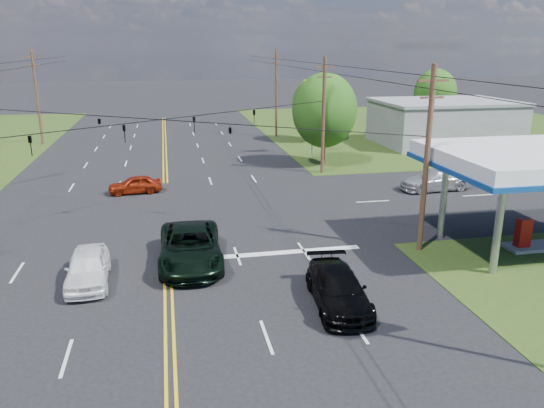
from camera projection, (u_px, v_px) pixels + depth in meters
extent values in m
plane|color=black|center=(166.00, 214.00, 33.88)|extent=(280.00, 280.00, 0.00)
cube|color=#294014|center=(432.00, 127.00, 70.51)|extent=(46.00, 48.00, 0.03)
cube|color=silver|center=(266.00, 254.00, 27.30)|extent=(10.00, 0.50, 0.02)
cube|color=slate|center=(444.00, 123.00, 57.67)|extent=(14.00, 10.00, 4.40)
cylinder|color=#A5A5AA|center=(498.00, 227.00, 24.28)|extent=(0.36, 0.36, 4.65)
cylinder|color=#A5A5AA|center=(444.00, 198.00, 28.98)|extent=(0.36, 0.36, 4.65)
cube|color=slate|center=(541.00, 246.00, 28.11)|extent=(4.00, 1.40, 0.20)
cube|color=maroon|center=(523.00, 233.00, 27.64)|extent=(0.70, 0.50, 1.50)
cylinder|color=#412B1B|center=(426.00, 161.00, 26.50)|extent=(0.28, 0.28, 9.50)
cube|color=#412B1B|center=(433.00, 81.00, 25.37)|extent=(1.60, 0.12, 0.12)
cube|color=#412B1B|center=(432.00, 98.00, 25.60)|extent=(1.20, 0.10, 0.10)
cylinder|color=#412B1B|center=(323.00, 116.00, 43.42)|extent=(0.28, 0.28, 9.50)
cube|color=#412B1B|center=(325.00, 67.00, 42.29)|extent=(1.60, 0.12, 0.12)
cube|color=#412B1B|center=(324.00, 77.00, 42.52)|extent=(1.20, 0.10, 0.10)
cylinder|color=#412B1B|center=(37.00, 98.00, 56.32)|extent=(0.28, 0.28, 10.00)
cube|color=#412B1B|center=(32.00, 57.00, 55.12)|extent=(1.60, 0.12, 0.12)
cube|color=#412B1B|center=(33.00, 65.00, 55.35)|extent=(1.20, 0.10, 0.10)
cylinder|color=#412B1B|center=(276.00, 94.00, 61.20)|extent=(0.28, 0.28, 10.00)
cube|color=#412B1B|center=(276.00, 56.00, 60.00)|extent=(1.60, 0.12, 0.12)
cube|color=#412B1B|center=(276.00, 63.00, 60.23)|extent=(1.20, 0.10, 0.10)
imported|color=black|center=(31.00, 146.00, 26.88)|extent=(0.17, 0.21, 1.05)
imported|color=black|center=(125.00, 134.00, 30.59)|extent=(0.17, 0.21, 1.05)
imported|color=black|center=(194.00, 125.00, 34.07)|extent=(0.17, 0.21, 1.05)
imported|color=black|center=(254.00, 117.00, 37.78)|extent=(0.17, 0.21, 1.05)
imported|color=black|center=(99.00, 120.00, 34.06)|extent=(1.24, 0.26, 0.50)
imported|color=black|center=(230.00, 129.00, 30.44)|extent=(1.24, 0.26, 0.50)
cylinder|color=black|center=(378.00, 70.00, 31.89)|extent=(0.04, 100.00, 0.04)
cylinder|color=black|center=(377.00, 80.00, 32.06)|extent=(0.04, 100.00, 0.04)
cylinder|color=#412B1B|center=(324.00, 147.00, 47.31)|extent=(0.36, 0.36, 3.30)
ellipsoid|color=#214D14|center=(325.00, 110.00, 46.39)|extent=(5.70, 5.70, 6.60)
cylinder|color=#412B1B|center=(314.00, 129.00, 59.12)|extent=(0.36, 0.36, 2.86)
ellipsoid|color=#214D14|center=(315.00, 103.00, 58.32)|extent=(4.94, 4.94, 5.72)
cylinder|color=#412B1B|center=(433.00, 117.00, 68.01)|extent=(0.36, 0.36, 3.08)
ellipsoid|color=#214D14|center=(435.00, 93.00, 67.14)|extent=(5.32, 5.32, 6.16)
imported|color=black|center=(190.00, 247.00, 25.85)|extent=(3.16, 6.53, 1.79)
imported|color=black|center=(338.00, 289.00, 21.73)|extent=(2.49, 5.27, 1.48)
imported|color=white|center=(88.00, 267.00, 23.74)|extent=(2.01, 4.58, 1.54)
imported|color=maroon|center=(135.00, 184.00, 38.46)|extent=(3.93, 1.89, 1.29)
imported|color=silver|center=(435.00, 180.00, 39.28)|extent=(5.50, 2.50, 1.56)
cylinder|color=#A5A5AA|center=(313.00, 118.00, 50.84)|extent=(0.20, 0.20, 7.38)
cube|color=#C9CF15|center=(313.00, 85.00, 49.96)|extent=(2.04, 0.61, 1.01)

